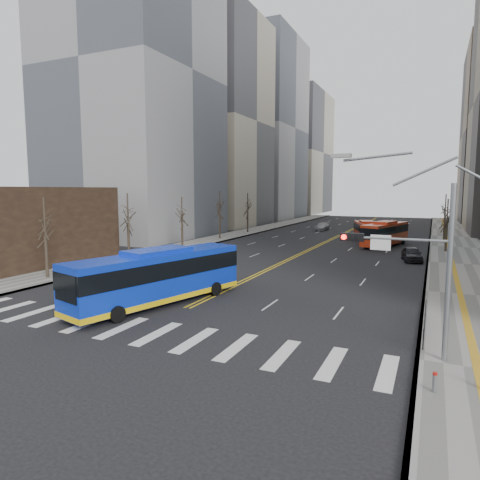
# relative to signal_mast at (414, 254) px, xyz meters

# --- Properties ---
(ground) EXTENTS (220.00, 220.00, 0.00)m
(ground) POSITION_rel_signal_mast_xyz_m (-13.77, -2.00, -4.86)
(ground) COLOR black
(sidewalk_right) EXTENTS (7.00, 130.00, 0.15)m
(sidewalk_right) POSITION_rel_signal_mast_xyz_m (3.73, 43.00, -4.78)
(sidewalk_right) COLOR slate
(sidewalk_right) RESTS_ON ground
(sidewalk_left) EXTENTS (5.00, 130.00, 0.15)m
(sidewalk_left) POSITION_rel_signal_mast_xyz_m (-30.27, 43.00, -4.78)
(sidewalk_left) COLOR slate
(sidewalk_left) RESTS_ON ground
(crosswalk) EXTENTS (26.70, 4.00, 0.01)m
(crosswalk) POSITION_rel_signal_mast_xyz_m (-13.77, -2.00, -4.85)
(crosswalk) COLOR silver
(crosswalk) RESTS_ON ground
(centerline) EXTENTS (0.55, 100.00, 0.01)m
(centerline) POSITION_rel_signal_mast_xyz_m (-13.77, 53.00, -4.85)
(centerline) COLOR gold
(centerline) RESTS_ON ground
(office_towers) EXTENTS (83.00, 134.00, 58.00)m
(office_towers) POSITION_rel_signal_mast_xyz_m (-13.64, 66.51, 19.07)
(office_towers) COLOR gray
(office_towers) RESTS_ON ground
(storefront) EXTENTS (14.00, 18.00, 8.00)m
(storefront) POSITION_rel_signal_mast_xyz_m (-39.77, 9.97, -0.85)
(storefront) COLOR black
(storefront) RESTS_ON ground
(signal_mast) EXTENTS (5.37, 0.37, 9.39)m
(signal_mast) POSITION_rel_signal_mast_xyz_m (0.00, 0.00, 0.00)
(signal_mast) COLOR gray
(signal_mast) RESTS_ON ground
(pedestrian_railing) EXTENTS (0.06, 6.06, 1.02)m
(pedestrian_railing) POSITION_rel_signal_mast_xyz_m (0.53, 4.00, -4.03)
(pedestrian_railing) COLOR black
(pedestrian_railing) RESTS_ON sidewalk_right
(bollards) EXTENTS (2.87, 3.17, 0.78)m
(bollards) POSITION_rel_signal_mast_xyz_m (2.50, -2.16, -4.30)
(bollards) COLOR gray
(bollards) RESTS_ON sidewalk_right
(street_trees) EXTENTS (35.20, 47.20, 7.60)m
(street_trees) POSITION_rel_signal_mast_xyz_m (-20.94, 32.55, 0.02)
(street_trees) COLOR #32281F
(street_trees) RESTS_ON ground
(blue_bus) EXTENTS (6.18, 13.39, 3.79)m
(blue_bus) POSITION_rel_signal_mast_xyz_m (-16.04, 3.08, -2.87)
(blue_bus) COLOR #0D31D0
(blue_bus) RESTS_ON ground
(red_bus_near) EXTENTS (5.40, 11.14, 3.46)m
(red_bus_near) POSITION_rel_signal_mast_xyz_m (-5.27, 41.00, -2.93)
(red_bus_near) COLOR red
(red_bus_near) RESTS_ON ground
(red_bus_far) EXTENTS (5.27, 10.27, 3.21)m
(red_bus_far) POSITION_rel_signal_mast_xyz_m (-8.19, 44.25, -3.06)
(red_bus_far) COLOR red
(red_bus_far) RESTS_ON ground
(car_white) EXTENTS (2.33, 4.40, 1.38)m
(car_white) POSITION_rel_signal_mast_xyz_m (-24.25, 7.47, -4.17)
(car_white) COLOR silver
(car_white) RESTS_ON ground
(car_dark_mid) EXTENTS (2.66, 4.87, 1.57)m
(car_dark_mid) POSITION_rel_signal_mast_xyz_m (-1.27, 29.15, -4.07)
(car_dark_mid) COLOR black
(car_dark_mid) RESTS_ON ground
(car_silver) EXTENTS (2.27, 5.09, 1.45)m
(car_silver) POSITION_rel_signal_mast_xyz_m (-18.78, 60.51, -4.13)
(car_silver) COLOR #A0A1A5
(car_silver) RESTS_ON ground
(car_dark_far) EXTENTS (2.23, 4.55, 1.24)m
(car_dark_far) POSITION_rel_signal_mast_xyz_m (-5.57, 66.22, -4.24)
(car_dark_far) COLOR black
(car_dark_far) RESTS_ON ground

